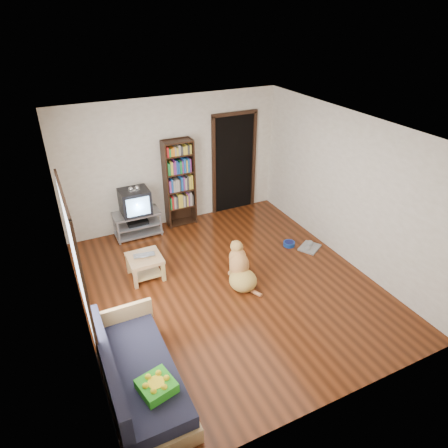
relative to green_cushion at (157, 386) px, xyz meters
name	(u,v)px	position (x,y,z in m)	size (l,w,h in m)	color
ground	(229,285)	(1.75, 1.77, -0.48)	(5.00, 5.00, 0.00)	#5D270F
ceiling	(230,130)	(1.75, 1.77, 2.12)	(5.00, 5.00, 0.00)	white
wall_back	(173,163)	(1.75, 4.27, 0.82)	(4.50, 4.50, 0.00)	silver
wall_front	(340,322)	(1.75, -0.73, 0.82)	(4.50, 4.50, 0.00)	silver
wall_left	(72,252)	(-0.50, 1.77, 0.82)	(5.00, 5.00, 0.00)	silver
wall_right	(347,189)	(4.00, 1.77, 0.82)	(5.00, 5.00, 0.00)	silver
green_cushion	(157,386)	(0.00, 0.00, 0.00)	(0.36, 0.36, 0.12)	green
laptop	(145,257)	(0.60, 2.57, -0.07)	(0.35, 0.23, 0.03)	#B6B6BA
dog_bowl	(289,244)	(3.34, 2.37, -0.44)	(0.22, 0.22, 0.08)	navy
grey_rag	(310,248)	(3.64, 2.12, -0.46)	(0.40, 0.32, 0.03)	gray
window	(76,259)	(-0.48, 1.27, 1.02)	(0.03, 1.46, 1.70)	white
doorway	(234,161)	(3.10, 4.25, 0.64)	(1.03, 0.05, 2.19)	black
tv_stand	(137,223)	(0.85, 4.02, -0.21)	(0.90, 0.45, 0.50)	#99999E
crt_tv	(135,201)	(0.85, 4.05, 0.26)	(0.55, 0.52, 0.58)	black
bookshelf	(179,179)	(1.80, 4.12, 0.52)	(0.60, 0.30, 1.80)	black
sofa	(138,377)	(-0.12, 0.39, -0.22)	(0.80, 1.80, 0.80)	tan
coffee_table	(145,263)	(0.60, 2.60, -0.20)	(0.55, 0.55, 0.40)	tan
dog	(240,270)	(1.95, 1.75, -0.22)	(0.51, 0.89, 0.72)	gold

